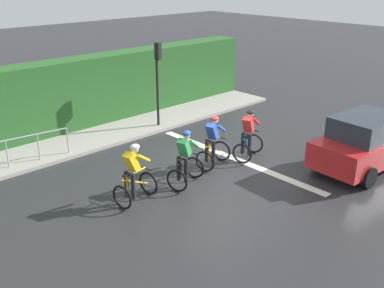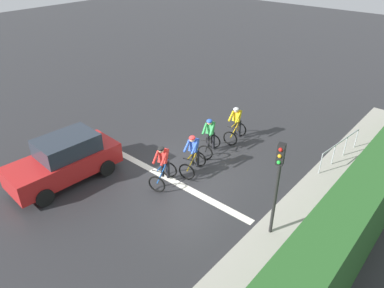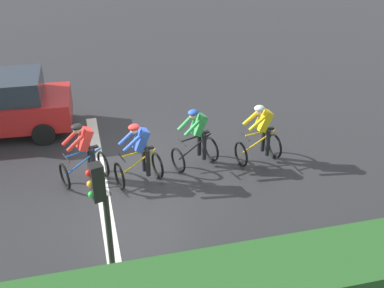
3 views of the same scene
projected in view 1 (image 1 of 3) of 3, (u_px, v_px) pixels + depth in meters
The scene contains 12 objects.
ground_plane at pixel (219, 165), 14.23m from camera, with size 80.00×80.00×0.00m, color #28282B.
sidewalk_kerb at pixel (84, 138), 16.40m from camera, with size 2.80×18.14×0.12m, color #9E998E.
stone_wall_low at pixel (71, 126), 16.93m from camera, with size 0.44×18.14×0.54m, color tan.
hedge_wall at pixel (64, 97), 16.72m from camera, with size 1.10×18.14×2.76m, color #265623.
road_marking_stop_line at pixel (235, 159), 14.71m from camera, with size 7.00×0.30×0.01m, color silver.
cyclist_lead at pixel (134, 175), 11.70m from camera, with size 0.86×1.18×1.66m.
cyclist_second at pixel (185, 160), 12.64m from camera, with size 0.99×1.24×1.66m.
cyclist_mid at pixel (213, 143), 13.88m from camera, with size 0.92×1.21×1.66m.
cyclist_fourth at pixel (248, 136), 14.47m from camera, with size 0.98×1.24×1.66m.
car_red at pixel (367, 142), 13.78m from camera, with size 2.08×4.20×1.76m.
traffic_light_near_crossing at pixel (158, 72), 16.84m from camera, with size 0.24×0.31×3.34m.
pedestrian_railing_kerbside at pixel (22, 144), 13.86m from camera, with size 0.39×2.95×1.03m.
Camera 1 is at (-8.89, 9.47, 5.90)m, focal length 41.21 mm.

